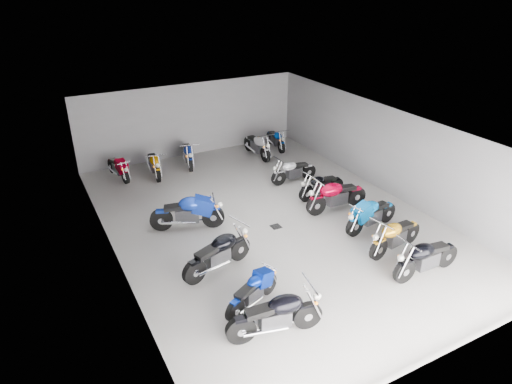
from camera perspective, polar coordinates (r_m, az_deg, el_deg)
ground at (r=15.36m, az=1.57°, el=-3.53°), size 14.00×14.00×0.00m
wall_back at (r=20.62m, az=-8.13°, el=8.95°), size 10.00×0.10×3.20m
wall_left at (r=13.14m, az=-17.70°, el=-2.37°), size 0.10×14.00×3.20m
wall_right at (r=17.49m, az=16.09°, el=5.02°), size 0.10×14.00×3.20m
ceiling at (r=14.05m, az=1.72°, el=7.97°), size 10.00×14.00×0.04m
drain_grate at (r=14.98m, az=2.51°, el=-4.34°), size 0.32×0.32×0.01m
motorcycle_left_a at (r=10.68m, az=2.55°, el=-15.14°), size 2.30×0.63×1.02m
motorcycle_left_b at (r=11.50m, az=-0.38°, el=-12.27°), size 1.78×0.85×0.83m
motorcycle_left_c at (r=12.69m, az=-4.73°, el=-7.65°), size 2.26×0.78×1.02m
motorcycle_left_e at (r=14.77m, az=-8.49°, el=-2.57°), size 2.29×1.02×1.05m
motorcycle_right_a at (r=13.33m, az=20.49°, el=-7.68°), size 2.27×0.44×1.00m
motorcycle_right_b at (r=14.10m, az=17.00°, el=-5.22°), size 2.19×0.56×0.97m
motorcycle_right_c at (r=15.06m, az=14.19°, el=-2.72°), size 2.21×0.53×0.97m
motorcycle_right_d at (r=15.94m, az=9.97°, el=-0.46°), size 2.37×0.49×1.04m
motorcycle_right_e at (r=16.83m, az=8.14°, el=0.82°), size 1.98×0.41×0.87m
motorcycle_right_f at (r=17.95m, az=4.69°, el=2.66°), size 1.99×0.39×0.87m
motorcycle_back_a at (r=19.04m, az=-16.83°, el=2.96°), size 0.50×1.93×0.85m
motorcycle_back_b at (r=18.92m, az=-12.60°, el=3.44°), size 0.47×2.09×0.92m
motorcycle_back_c at (r=19.68m, az=-8.50°, el=4.73°), size 0.65×2.11×0.94m
motorcycle_back_e at (r=20.42m, az=0.17°, el=5.88°), size 0.43×2.22×0.98m
motorcycle_back_f at (r=21.40m, az=2.51°, el=6.62°), size 0.44×1.93×0.85m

